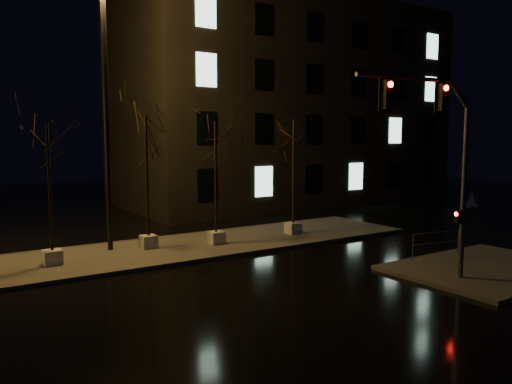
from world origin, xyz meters
TOP-DOWN VIEW (x-y plane):
  - ground at (0.00, 0.00)m, footprint 90.00×90.00m
  - median at (0.00, 6.00)m, footprint 22.00×5.00m
  - sidewalk_corner at (7.50, -3.50)m, footprint 7.00×5.00m
  - building at (14.00, 18.00)m, footprint 25.00×12.00m
  - tree_1 at (-5.91, 5.73)m, footprint 1.80×1.80m
  - tree_2 at (-1.82, 6.48)m, footprint 1.80×1.80m
  - tree_3 at (1.07, 5.64)m, footprint 1.80×1.80m
  - tree_4 at (5.42, 5.62)m, footprint 1.80×1.80m
  - traffic_signal_mast at (4.30, -3.69)m, footprint 5.39×0.72m
  - streetlight_main at (-3.31, 7.06)m, footprint 2.78×0.83m
  - guard_rail_a at (7.15, -1.50)m, footprint 2.38×0.46m

SIDE VIEW (x-z plane):
  - ground at x=0.00m, z-range 0.00..0.00m
  - median at x=0.00m, z-range 0.00..0.15m
  - sidewalk_corner at x=7.50m, z-range 0.00..0.15m
  - guard_rail_a at x=7.15m, z-range 0.31..1.35m
  - tree_1 at x=-5.91m, z-range 1.55..6.95m
  - tree_3 at x=1.07m, z-range 1.60..7.21m
  - traffic_signal_mast at x=4.30m, z-range 1.19..7.81m
  - tree_4 at x=5.42m, z-range 1.65..7.45m
  - tree_2 at x=-1.82m, z-range 1.66..7.52m
  - streetlight_main at x=-3.31m, z-range 1.01..12.17m
  - building at x=14.00m, z-range 0.00..15.00m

